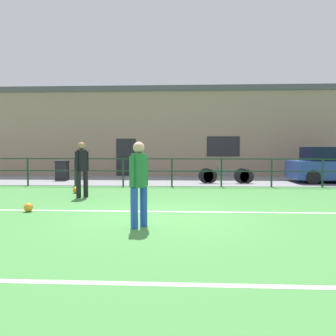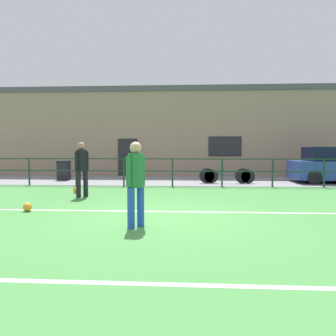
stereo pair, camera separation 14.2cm
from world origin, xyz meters
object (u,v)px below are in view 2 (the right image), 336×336
Objects in this scene: player_striker at (136,179)px; bicycle_parked_0 at (229,176)px; bicycle_parked_1 at (225,176)px; soccer_ball_spare at (76,190)px; player_goalkeeper at (82,166)px; soccer_ball_match at (27,207)px; trash_bin_0 at (64,170)px.

player_striker is 8.72m from bicycle_parked_0.
soccer_ball_spare is at bearing -148.14° from bicycle_parked_1.
player_striker is (2.35, -3.90, -0.04)m from player_goalkeeper.
soccer_ball_match is 8.89m from bicycle_parked_0.
bicycle_parked_1 is (-0.21, 0.00, 0.03)m from bicycle_parked_0.
bicycle_parked_0 is (5.16, 4.33, -0.65)m from player_goalkeeper.
soccer_ball_spare is at bearing -110.31° from player_goalkeeper.
soccer_ball_match is 3.38m from soccer_ball_spare.
player_striker is 1.79× the size of trash_bin_0.
trash_bin_0 is at bearing -112.12° from player_striker.
trash_bin_0 is at bearing 115.74° from soccer_ball_spare.
bicycle_parked_0 is at bearing 170.62° from player_goalkeeper.
soccer_ball_spare is at bearing -64.26° from trash_bin_0.
player_goalkeeper is 2.66m from soccer_ball_match.
player_goalkeeper is at bearing -60.91° from soccer_ball_spare.
trash_bin_0 is at bearing 172.39° from bicycle_parked_0.
bicycle_parked_1 is (4.95, 4.33, -0.63)m from player_goalkeeper.
bicycle_parked_1 is (5.47, 3.40, 0.26)m from soccer_ball_spare.
player_striker is 7.76× the size of soccer_ball_spare.
soccer_ball_spare is 4.95m from trash_bin_0.
player_striker is 5.69m from soccer_ball_spare.
player_goalkeeper is at bearing -109.41° from player_striker.
bicycle_parked_0 reaches higher than soccer_ball_match.
soccer_ball_match is 8.75m from bicycle_parked_1.
soccer_ball_match is (-0.57, -2.45, -0.88)m from player_goalkeeper.
trash_bin_0 is at bearing -113.06° from player_goalkeeper.
player_goalkeeper is 1.86× the size of trash_bin_0.
bicycle_parked_1 is at bearing 180.00° from bicycle_parked_0.
bicycle_parked_0 is at bearing 30.89° from soccer_ball_spare.
bicycle_parked_1 is 2.37× the size of trash_bin_0.
soccer_ball_match is 0.10× the size of bicycle_parked_0.
trash_bin_0 reaches higher than soccer_ball_match.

